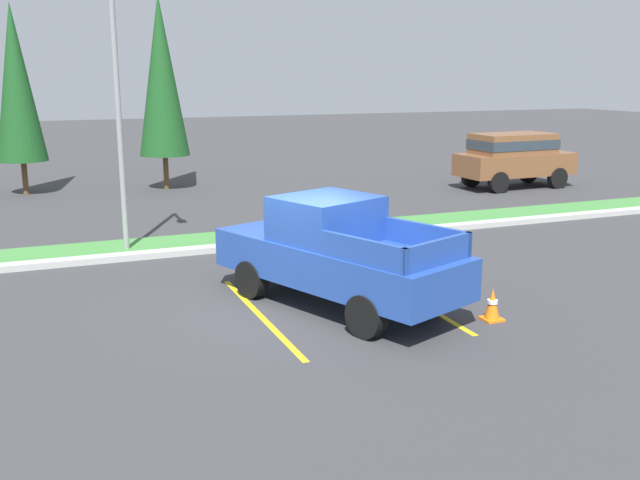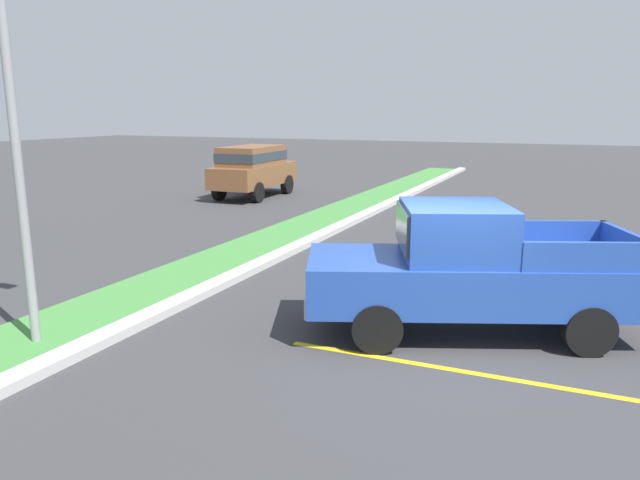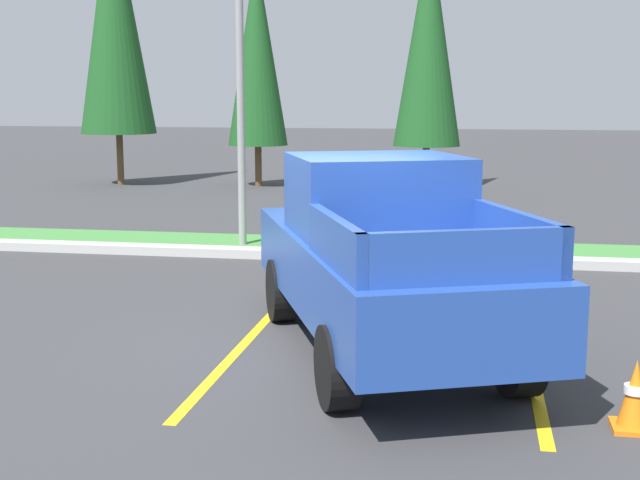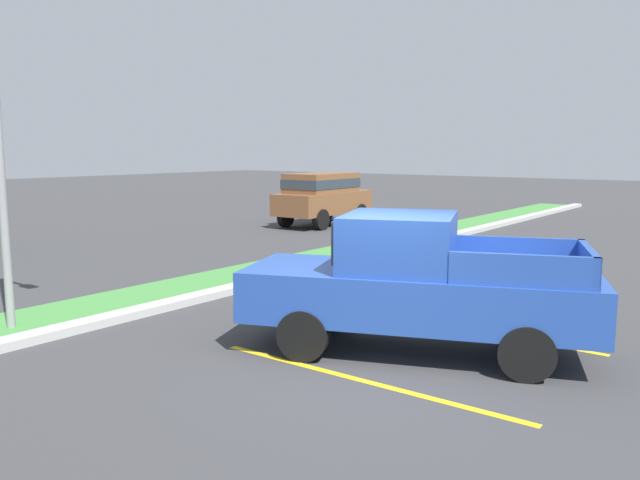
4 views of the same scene
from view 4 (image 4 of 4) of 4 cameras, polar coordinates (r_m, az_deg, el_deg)
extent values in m
plane|color=#38383A|center=(9.48, 5.66, -10.79)|extent=(120.00, 120.00, 0.00)
cube|color=yellow|center=(8.77, 3.65, -12.32)|extent=(0.12, 4.80, 0.01)
cube|color=yellow|center=(11.37, 12.39, -7.70)|extent=(0.12, 4.80, 0.01)
cube|color=#B2B2AD|center=(12.68, -14.07, -5.76)|extent=(56.00, 0.40, 0.15)
cube|color=#42843D|center=(13.55, -16.99, -5.19)|extent=(56.00, 1.80, 0.06)
cylinder|color=black|center=(9.43, -1.47, -8.43)|extent=(0.54, 0.81, 0.76)
cylinder|color=black|center=(11.01, 1.12, -6.00)|extent=(0.54, 0.81, 0.76)
cylinder|color=black|center=(9.06, 17.91, -9.52)|extent=(0.54, 0.81, 0.76)
cylinder|color=black|center=(10.70, 17.55, -6.81)|extent=(0.54, 0.81, 0.76)
cube|color=#23479E|center=(9.80, 8.72, -4.86)|extent=(3.69, 5.53, 0.76)
cube|color=#23479E|center=(9.69, 7.06, -0.16)|extent=(2.23, 2.14, 0.84)
cube|color=#2D3842|center=(9.84, 2.34, 0.31)|extent=(1.53, 0.65, 0.63)
cube|color=#23479E|center=(8.79, 17.57, -2.65)|extent=(0.79, 1.80, 0.44)
cube|color=#23479E|center=(10.47, 17.26, -0.96)|extent=(0.79, 1.80, 0.44)
cube|color=#23479E|center=(9.71, 22.71, -1.92)|extent=(1.71, 0.76, 0.44)
cube|color=silver|center=(10.45, -5.39, -5.34)|extent=(1.74, 0.82, 0.28)
cylinder|color=black|center=(27.56, 0.53, 2.57)|extent=(0.81, 0.29, 0.80)
cylinder|color=black|center=(26.63, 3.55, 2.36)|extent=(0.81, 0.29, 0.80)
cylinder|color=black|center=(25.31, -3.07, 2.07)|extent=(0.81, 0.29, 0.80)
cylinder|color=black|center=(24.31, 0.09, 1.83)|extent=(0.81, 0.29, 0.80)
cube|color=brown|center=(25.88, 0.32, 3.37)|extent=(4.66, 2.00, 0.84)
cube|color=brown|center=(25.71, 0.13, 5.12)|extent=(3.16, 1.79, 0.76)
cube|color=#2D3842|center=(25.71, 0.13, 5.08)|extent=(3.20, 1.83, 0.36)
cube|color=orange|center=(11.45, 22.28, -7.92)|extent=(0.36, 0.36, 0.04)
cone|color=orange|center=(11.38, 22.36, -6.47)|extent=(0.28, 0.28, 0.56)
cylinder|color=white|center=(11.37, 22.37, -6.33)|extent=(0.19, 0.19, 0.07)
camera|label=1|loc=(8.43, 106.18, 6.86)|focal=40.71mm
camera|label=2|loc=(3.25, -71.95, 10.89)|focal=33.66mm
camera|label=3|loc=(10.36, 62.92, 1.99)|focal=48.85mm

